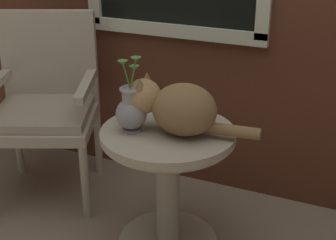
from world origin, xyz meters
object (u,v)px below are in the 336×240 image
(wicker_side_table, at_px, (168,169))
(cat, at_px, (178,107))
(wicker_chair, at_px, (46,99))
(pewter_vase_with_ivy, at_px, (131,109))

(wicker_side_table, bearing_deg, cat, -9.35)
(wicker_side_table, distance_m, cat, 0.32)
(wicker_chair, bearing_deg, pewter_vase_with_ivy, -23.12)
(cat, bearing_deg, wicker_chair, 165.01)
(wicker_chair, height_order, pewter_vase_with_ivy, wicker_chair)
(wicker_side_table, height_order, wicker_chair, wicker_chair)
(wicker_side_table, height_order, cat, cat)
(wicker_side_table, relative_size, pewter_vase_with_ivy, 1.80)
(wicker_chair, xyz_separation_m, cat, (0.88, -0.24, 0.18))
(wicker_chair, bearing_deg, wicker_side_table, -15.30)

